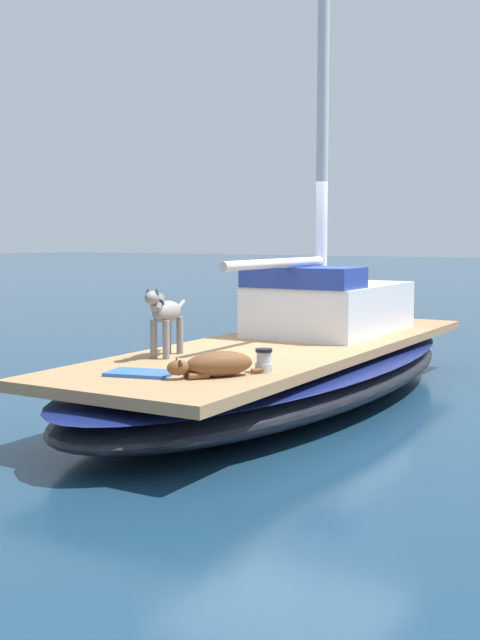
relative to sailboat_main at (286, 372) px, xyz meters
name	(u,v)px	position (x,y,z in m)	size (l,w,h in m)	color
ground_plane	(286,401)	(0.00, 0.00, -0.34)	(120.00, 120.00, 0.00)	navy
sailboat_main	(286,372)	(0.00, 0.00, 0.00)	(2.61, 7.27, 0.66)	black
mast_main	(317,75)	(-0.01, 0.74, 3.38)	(0.14, 2.27, 6.81)	silver
cabin_house	(328,305)	(-0.02, 1.12, 0.67)	(1.43, 2.24, 0.84)	silver
dog_grey	(165,315)	(-0.55, -1.53, 0.75)	(0.35, 0.93, 0.70)	gray
dog_brown	(215,364)	(0.51, -2.23, 0.43)	(0.63, 0.82, 0.22)	brown
deck_winch	(264,361)	(0.74, -1.81, 0.42)	(0.16, 0.16, 0.21)	#B7B7BC
deck_towel	(140,373)	(-0.10, -2.49, 0.34)	(0.56, 0.36, 0.03)	blue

